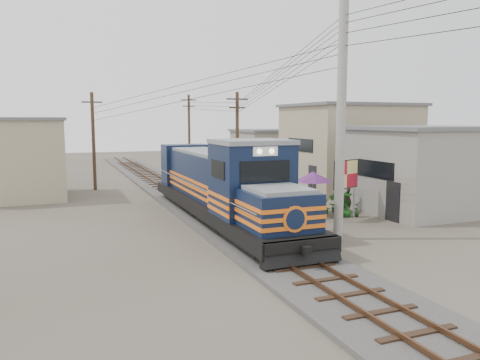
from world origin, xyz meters
name	(u,v)px	position (x,y,z in m)	size (l,w,h in m)	color
ground	(258,244)	(0.00, 0.00, 0.00)	(120.00, 120.00, 0.00)	#473F35
ballast	(192,202)	(0.00, 10.00, 0.08)	(3.60, 70.00, 0.16)	#595651
track	(192,199)	(0.00, 10.00, 0.26)	(1.15, 70.00, 0.12)	#51331E
locomotive	(222,187)	(0.00, 4.46, 1.78)	(3.04, 16.53, 4.10)	black
utility_pole_main	(341,121)	(3.50, -0.50, 5.00)	(0.40, 0.40, 10.00)	#9E9B93
wooden_pole_mid	(237,139)	(4.50, 14.00, 3.68)	(1.60, 0.24, 7.00)	#4C3826
wooden_pole_far	(189,131)	(4.80, 28.00, 3.93)	(1.60, 0.24, 7.50)	#4C3826
wooden_pole_left	(93,139)	(-5.00, 18.00, 3.68)	(1.60, 0.24, 7.00)	#4C3826
power_lines	(195,74)	(-0.14, 8.49, 7.56)	(9.65, 19.00, 3.30)	black
shophouse_front	(427,169)	(11.50, 3.00, 2.36)	(7.35, 6.30, 4.70)	gray
shophouse_mid	(349,146)	(12.50, 12.00, 3.11)	(8.40, 7.35, 6.20)	tan
shophouse_back	(272,152)	(11.00, 22.00, 2.11)	(6.30, 6.30, 4.20)	gray
shophouse_left	(15,158)	(-10.00, 16.00, 2.61)	(6.30, 6.30, 5.20)	tan
billboard	(346,176)	(5.97, 2.64, 2.24)	(1.87, 0.88, 3.05)	#99999E
market_umbrella	(313,177)	(5.15, 4.49, 2.03)	(2.65, 2.65, 2.31)	black
vendor	(348,197)	(7.33, 4.40, 0.81)	(0.59, 0.39, 1.62)	black
plant_nursery	(326,207)	(5.75, 4.13, 0.42)	(3.09, 2.89, 1.07)	#175016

